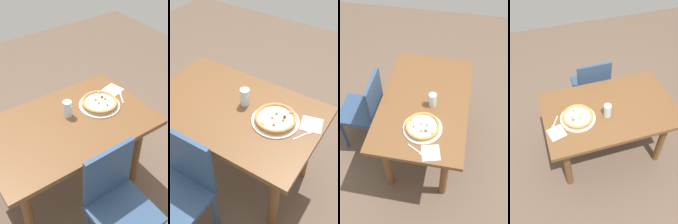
# 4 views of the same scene
# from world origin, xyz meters

# --- Properties ---
(ground_plane) EXTENTS (6.00, 6.00, 0.00)m
(ground_plane) POSITION_xyz_m (0.00, 0.00, 0.00)
(ground_plane) COLOR brown
(dining_table) EXTENTS (1.27, 0.79, 0.74)m
(dining_table) POSITION_xyz_m (0.00, 0.00, 0.62)
(dining_table) COLOR brown
(dining_table) RESTS_ON ground
(chair_near) EXTENTS (0.41, 0.41, 0.89)m
(chair_near) POSITION_xyz_m (-0.00, -0.61, 0.49)
(chair_near) COLOR navy
(chair_near) RESTS_ON ground
(plate) EXTENTS (0.33, 0.33, 0.01)m
(plate) POSITION_xyz_m (0.32, 0.04, 0.74)
(plate) COLOR white
(plate) RESTS_ON dining_table
(pizza) EXTENTS (0.29, 0.29, 0.04)m
(pizza) POSITION_xyz_m (0.32, 0.04, 0.77)
(pizza) COLOR #B78447
(pizza) RESTS_ON plate
(fork) EXTENTS (0.09, 0.15, 0.00)m
(fork) POSITION_xyz_m (0.54, 0.04, 0.74)
(fork) COLOR silver
(fork) RESTS_ON dining_table
(drinking_glass) EXTENTS (0.07, 0.07, 0.13)m
(drinking_glass) POSITION_xyz_m (0.05, 0.07, 0.80)
(drinking_glass) COLOR silver
(drinking_glass) RESTS_ON dining_table
(napkin) EXTENTS (0.17, 0.17, 0.00)m
(napkin) POSITION_xyz_m (0.54, 0.14, 0.74)
(napkin) COLOR white
(napkin) RESTS_ON dining_table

